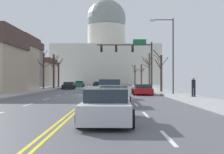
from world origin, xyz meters
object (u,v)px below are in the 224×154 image
Objects in this scene: sedan_near_01 at (141,90)px; sedan_near_03 at (113,96)px; sedan_near_04 at (107,106)px; sedan_near_00 at (109,88)px; sedan_oncoming_00 at (68,86)px; street_lamp_right at (169,49)px; pickup_truck_near_02 at (109,90)px; sedan_oncoming_02 at (97,84)px; sedan_oncoming_01 at (79,84)px; signal_gantry at (132,53)px; pedestrian_00 at (193,86)px.

sedan_near_03 reaches higher than sedan_near_01.
sedan_near_04 is at bearing -92.31° from sedan_near_03.
sedan_near_03 reaches higher than sedan_near_00.
sedan_near_03 is at bearing -76.05° from sedan_oncoming_00.
sedan_near_00 is 13.32m from sedan_oncoming_00.
street_lamp_right is at bearing -25.79° from sedan_near_01.
pickup_truck_near_02 reaches higher than sedan_oncoming_02.
sedan_oncoming_01 is (-6.76, 36.64, -0.12)m from pickup_truck_near_02.
sedan_near_03 is 1.11× the size of sedan_oncoming_00.
signal_gantry is at bearing -63.96° from sedan_oncoming_01.
pickup_truck_near_02 reaches higher than sedan_near_01.
sedan_oncoming_00 is at bearing -99.18° from sedan_oncoming_02.
sedan_near_04 is 50.26m from sedan_oncoming_01.
street_lamp_right reaches higher than pedestrian_00.
street_lamp_right is at bearing -77.04° from sedan_oncoming_02.
sedan_near_00 is 7.05m from sedan_near_01.
sedan_near_01 is (0.31, -10.12, -4.82)m from signal_gantry.
signal_gantry is at bearing 82.88° from sedan_near_03.
sedan_near_00 is at bearing 130.22° from street_lamp_right.
sedan_near_04 is at bearing -108.61° from street_lamp_right.
street_lamp_right is 1.82× the size of sedan_near_01.
street_lamp_right is at bearing -75.20° from signal_gantry.
sedan_near_03 reaches higher than sedan_oncoming_00.
sedan_oncoming_01 is at bearing 88.59° from sedan_oncoming_00.
sedan_oncoming_02 is (-3.40, 46.48, -0.20)m from pickup_truck_near_02.
signal_gantry is 31.14m from sedan_oncoming_02.
sedan_near_01 is 0.99× the size of sedan_oncoming_02.
sedan_oncoming_02 is (-6.84, 40.18, -0.01)m from sedan_near_01.
sedan_near_04 is at bearing -79.10° from sedan_oncoming_00.
sedan_near_01 is (-2.71, 1.31, -4.23)m from street_lamp_right.
sedan_near_04 is 1.11× the size of sedan_oncoming_00.
pickup_truck_near_02 is at bearing -140.90° from street_lamp_right.
pedestrian_00 reaches higher than sedan_near_04.
pickup_truck_near_02 is (-3.44, -6.30, 0.19)m from sedan_near_01.
sedan_near_03 is 30.68m from sedan_oncoming_00.
sedan_near_01 is 0.91× the size of sedan_near_03.
pedestrian_00 is at bearing 4.00° from pickup_truck_near_02.
sedan_near_01 reaches higher than sedan_oncoming_02.
sedan_near_01 is at bearing -59.77° from sedan_near_00.
sedan_near_00 is 1.03× the size of sedan_near_01.
sedan_near_00 is at bearing 121.88° from pedestrian_00.
sedan_near_00 is 0.79× the size of pickup_truck_near_02.
sedan_near_03 is at bearing -86.96° from pickup_truck_near_02.
street_lamp_right is 1.83× the size of sedan_oncoming_00.
pedestrian_00 reaches higher than sedan_oncoming_00.
sedan_oncoming_00 is (-6.96, 11.35, 0.03)m from sedan_near_00.
signal_gantry is 1.43× the size of pickup_truck_near_02.
sedan_oncoming_02 is at bearing 102.96° from street_lamp_right.
sedan_oncoming_01 is at bearing 112.18° from street_lamp_right.
sedan_oncoming_02 is (-3.44, 59.63, -0.08)m from sedan_near_04.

